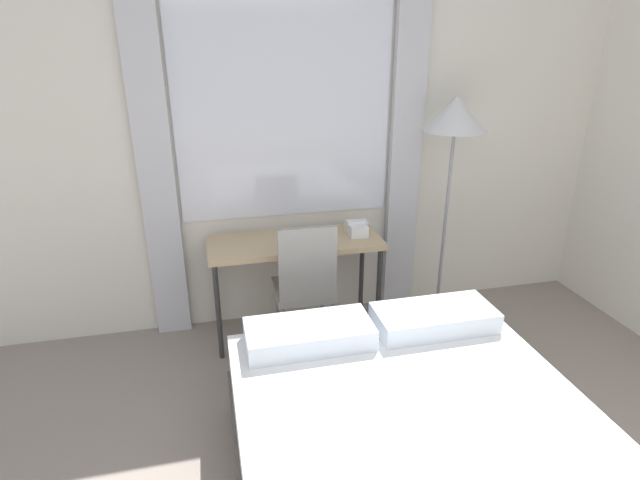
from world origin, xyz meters
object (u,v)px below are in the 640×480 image
object	(u,v)px
desk	(295,249)
telephone	(356,228)
standing_lamp	(455,129)
desk_chair	(305,282)
book	(308,237)

from	to	relation	value
desk	telephone	bearing A→B (deg)	1.36
standing_lamp	telephone	world-z (taller)	standing_lamp
desk_chair	book	size ratio (longest dim) A/B	3.53
standing_lamp	book	size ratio (longest dim) A/B	6.19
desk	standing_lamp	world-z (taller)	standing_lamp
book	standing_lamp	bearing A→B (deg)	-3.80
desk	book	xyz separation A→B (m)	(0.10, 0.00, 0.08)
desk_chair	standing_lamp	size ratio (longest dim) A/B	0.57
book	telephone	bearing A→B (deg)	0.94
desk	desk_chair	bearing A→B (deg)	-85.93
desk	desk_chair	size ratio (longest dim) A/B	1.25
desk_chair	standing_lamp	distance (m)	1.47
standing_lamp	desk_chair	bearing A→B (deg)	-169.93
standing_lamp	telephone	size ratio (longest dim) A/B	9.28
book	desk	bearing A→B (deg)	-177.03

